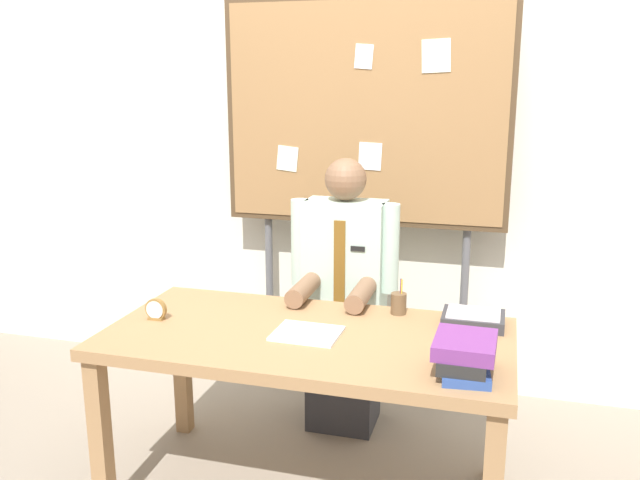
{
  "coord_description": "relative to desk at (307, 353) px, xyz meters",
  "views": [
    {
      "loc": [
        0.75,
        -2.47,
        1.78
      ],
      "look_at": [
        0.0,
        0.2,
        1.11
      ],
      "focal_mm": 37.25,
      "sensor_mm": 36.0,
      "label": 1
    }
  ],
  "objects": [
    {
      "name": "person",
      "position": [
        0.0,
        0.65,
        -0.01
      ],
      "size": [
        0.55,
        0.56,
        1.41
      ],
      "color": "#2D2D33",
      "rests_on": "ground_plane"
    },
    {
      "name": "bulletin_board",
      "position": [
        0.0,
        1.07,
        0.91
      ],
      "size": [
        1.56,
        0.09,
        2.21
      ],
      "color": "#4C3823",
      "rests_on": "ground_plane"
    },
    {
      "name": "paper_tray",
      "position": [
        0.66,
        0.28,
        0.12
      ],
      "size": [
        0.26,
        0.2,
        0.06
      ],
      "color": "#333338",
      "rests_on": "desk"
    },
    {
      "name": "book_stack",
      "position": [
        0.65,
        -0.22,
        0.16
      ],
      "size": [
        0.22,
        0.28,
        0.13
      ],
      "color": "#2D4C99",
      "rests_on": "desk"
    },
    {
      "name": "desk",
      "position": [
        0.0,
        0.0,
        0.0
      ],
      "size": [
        1.67,
        0.84,
        0.76
      ],
      "color": "#9E754C",
      "rests_on": "ground_plane"
    },
    {
      "name": "open_notebook",
      "position": [
        0.01,
        -0.02,
        0.09
      ],
      "size": [
        0.27,
        0.23,
        0.01
      ],
      "primitive_type": "cube",
      "rotation": [
        0.0,
        0.0,
        -0.02
      ],
      "color": "white",
      "rests_on": "desk"
    },
    {
      "name": "pen_holder",
      "position": [
        0.33,
        0.33,
        0.14
      ],
      "size": [
        0.07,
        0.07,
        0.16
      ],
      "color": "brown",
      "rests_on": "desk"
    },
    {
      "name": "back_wall",
      "position": [
        0.0,
        1.28,
        0.68
      ],
      "size": [
        6.4,
        0.08,
        2.7
      ],
      "primitive_type": "cube",
      "color": "silver",
      "rests_on": "ground_plane"
    },
    {
      "name": "desk_clock",
      "position": [
        -0.68,
        -0.03,
        0.13
      ],
      "size": [
        0.1,
        0.04,
        0.1
      ],
      "color": "olive",
      "rests_on": "desk"
    }
  ]
}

